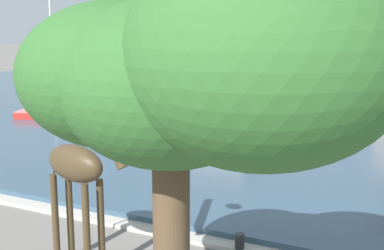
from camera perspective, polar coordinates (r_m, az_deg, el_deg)
harbor_water at (r=32.82m, az=11.87°, el=1.27°), size 84.44×40.26×0.28m
quay_edge_coping at (r=14.63m, az=-9.19°, el=-10.95°), size 84.44×0.50×0.12m
giraffe_statue at (r=11.31m, az=-12.85°, el=-4.90°), size 2.71×1.01×4.78m
sailboat_orange at (r=44.33m, az=5.41°, el=4.24°), size 2.85×6.52×8.87m
sailboat_red at (r=34.72m, az=-15.37°, el=2.04°), size 4.20×8.44×7.56m
shade_tree at (r=6.78m, az=0.65°, el=5.88°), size 5.57×3.74×6.47m
mooring_bollard at (r=12.69m, az=5.51°, el=-13.43°), size 0.24×0.24×0.50m
townhouse_narrow_midrow at (r=59.81m, az=3.28°, el=11.53°), size 9.04×5.89×12.39m
townhouse_corner_house at (r=57.09m, az=13.48°, el=9.11°), size 9.06×5.64×8.04m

